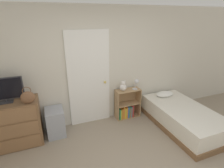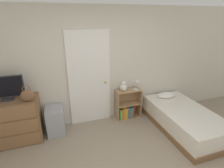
# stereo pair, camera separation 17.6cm
# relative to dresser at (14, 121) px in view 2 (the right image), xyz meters

# --- Properties ---
(wall_back) EXTENTS (10.00, 0.06, 2.55)m
(wall_back) POSITION_rel_dresser_xyz_m (1.66, 0.31, 0.83)
(wall_back) COLOR beige
(wall_back) RESTS_ON ground_plane
(door_closed) EXTENTS (0.91, 0.09, 2.08)m
(door_closed) POSITION_rel_dresser_xyz_m (1.55, 0.25, 0.60)
(door_closed) COLOR white
(door_closed) RESTS_ON ground_plane
(dresser) EXTENTS (0.98, 0.51, 0.89)m
(dresser) POSITION_rel_dresser_xyz_m (0.00, 0.00, 0.00)
(dresser) COLOR brown
(dresser) RESTS_ON ground_plane
(tv) EXTENTS (0.63, 0.16, 0.46)m
(tv) POSITION_rel_dresser_xyz_m (-0.02, 0.02, 0.69)
(tv) COLOR #2D2D33
(tv) RESTS_ON dresser
(handbag) EXTENTS (0.24, 0.10, 0.31)m
(handbag) POSITION_rel_dresser_xyz_m (0.35, -0.16, 0.56)
(handbag) COLOR brown
(handbag) RESTS_ON dresser
(storage_bin) EXTENTS (0.35, 0.43, 0.58)m
(storage_bin) POSITION_rel_dresser_xyz_m (0.74, 0.04, -0.16)
(storage_bin) COLOR #999EA8
(storage_bin) RESTS_ON ground_plane
(bookshelf) EXTENTS (0.59, 0.26, 0.72)m
(bookshelf) POSITION_rel_dresser_xyz_m (2.40, 0.12, -0.18)
(bookshelf) COLOR tan
(bookshelf) RESTS_ON ground_plane
(teddy_bear) EXTENTS (0.16, 0.16, 0.24)m
(teddy_bear) POSITION_rel_dresser_xyz_m (2.30, 0.12, 0.37)
(teddy_bear) COLOR silver
(teddy_bear) RESTS_ON bookshelf
(desk_lamp) EXTENTS (0.14, 0.13, 0.26)m
(desk_lamp) POSITION_rel_dresser_xyz_m (2.62, 0.08, 0.45)
(desk_lamp) COLOR silver
(desk_lamp) RESTS_ON bookshelf
(bed) EXTENTS (1.03, 1.89, 0.57)m
(bed) POSITION_rel_dresser_xyz_m (3.40, -0.68, -0.22)
(bed) COLOR brown
(bed) RESTS_ON ground_plane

